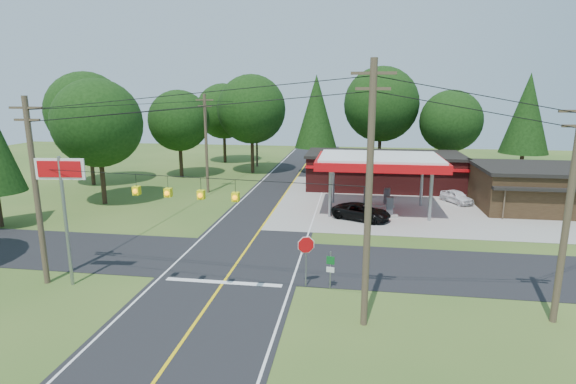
# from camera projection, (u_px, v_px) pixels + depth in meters

# --- Properties ---
(ground) EXTENTS (120.00, 120.00, 0.00)m
(ground) POSITION_uv_depth(u_px,v_px,m) (240.00, 259.00, 27.95)
(ground) COLOR #33531D
(ground) RESTS_ON ground
(main_highway) EXTENTS (8.00, 120.00, 0.02)m
(main_highway) POSITION_uv_depth(u_px,v_px,m) (240.00, 259.00, 27.94)
(main_highway) COLOR black
(main_highway) RESTS_ON ground
(cross_road) EXTENTS (70.00, 7.00, 0.02)m
(cross_road) POSITION_uv_depth(u_px,v_px,m) (240.00, 259.00, 27.94)
(cross_road) COLOR black
(cross_road) RESTS_ON ground
(lane_center_yellow) EXTENTS (0.15, 110.00, 0.00)m
(lane_center_yellow) POSITION_uv_depth(u_px,v_px,m) (240.00, 259.00, 27.94)
(lane_center_yellow) COLOR yellow
(lane_center_yellow) RESTS_ON main_highway
(gas_canopy) EXTENTS (10.60, 7.40, 4.88)m
(gas_canopy) POSITION_uv_depth(u_px,v_px,m) (379.00, 163.00, 38.28)
(gas_canopy) COLOR gray
(gas_canopy) RESTS_ON ground
(convenience_store) EXTENTS (16.40, 7.55, 3.80)m
(convenience_store) POSITION_uv_depth(u_px,v_px,m) (383.00, 170.00, 48.29)
(convenience_store) COLOR #4F1716
(convenience_store) RESTS_ON ground
(utility_pole_near_right) EXTENTS (1.80, 0.30, 11.50)m
(utility_pole_near_right) POSITION_uv_depth(u_px,v_px,m) (369.00, 195.00, 18.82)
(utility_pole_near_right) COLOR #473828
(utility_pole_near_right) RESTS_ON ground
(utility_pole_near_left) EXTENTS (1.80, 0.30, 10.00)m
(utility_pole_near_left) POSITION_uv_depth(u_px,v_px,m) (36.00, 190.00, 23.34)
(utility_pole_near_left) COLOR #473828
(utility_pole_near_left) RESTS_ON ground
(utility_pole_far_left) EXTENTS (1.80, 0.30, 10.00)m
(utility_pole_far_left) POSITION_uv_depth(u_px,v_px,m) (206.00, 142.00, 45.33)
(utility_pole_far_left) COLOR #473828
(utility_pole_far_left) RESTS_ON ground
(utility_pole_right_b) EXTENTS (1.80, 0.30, 10.00)m
(utility_pole_right_b) POSITION_uv_depth(u_px,v_px,m) (568.00, 211.00, 19.22)
(utility_pole_right_b) COLOR #473828
(utility_pole_right_b) RESTS_ON ground
(utility_pole_north) EXTENTS (0.30, 0.30, 9.50)m
(utility_pole_north) POSITION_uv_depth(u_px,v_px,m) (257.00, 132.00, 61.63)
(utility_pole_north) COLOR #473828
(utility_pole_north) RESTS_ON ground
(overhead_beacons) EXTENTS (17.04, 2.04, 1.03)m
(overhead_beacons) POSITION_uv_depth(u_px,v_px,m) (184.00, 179.00, 20.94)
(overhead_beacons) COLOR black
(overhead_beacons) RESTS_ON ground
(treeline_backdrop) EXTENTS (70.27, 51.59, 13.30)m
(treeline_backdrop) POSITION_uv_depth(u_px,v_px,m) (300.00, 117.00, 49.37)
(treeline_backdrop) COLOR #332316
(treeline_backdrop) RESTS_ON ground
(suv_car) EXTENTS (6.25, 6.25, 1.31)m
(suv_car) POSITION_uv_depth(u_px,v_px,m) (362.00, 212.00, 36.37)
(suv_car) COLOR black
(suv_car) RESTS_ON ground
(sedan_car) EXTENTS (4.77, 4.77, 1.20)m
(sedan_car) POSITION_uv_depth(u_px,v_px,m) (457.00, 197.00, 41.87)
(sedan_car) COLOR white
(sedan_car) RESTS_ON ground
(big_stop_sign) EXTENTS (2.59, 0.35, 6.98)m
(big_stop_sign) POSITION_uv_depth(u_px,v_px,m) (62.00, 191.00, 23.12)
(big_stop_sign) COLOR gray
(big_stop_sign) RESTS_ON ground
(octagonal_stop_sign) EXTENTS (0.90, 0.42, 2.83)m
(octagonal_stop_sign) POSITION_uv_depth(u_px,v_px,m) (306.00, 249.00, 23.52)
(octagonal_stop_sign) COLOR gray
(octagonal_stop_sign) RESTS_ON ground
(route_sign_post) EXTENTS (0.42, 0.13, 2.08)m
(route_sign_post) POSITION_uv_depth(u_px,v_px,m) (330.00, 267.00, 23.45)
(route_sign_post) COLOR gray
(route_sign_post) RESTS_ON ground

